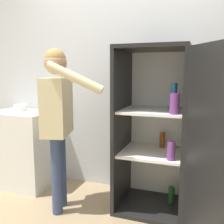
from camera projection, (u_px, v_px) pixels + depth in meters
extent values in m
cube|color=silver|center=(132.00, 79.00, 2.92)|extent=(7.00, 0.06, 2.55)
cube|color=black|center=(151.00, 205.00, 2.66)|extent=(0.66, 0.62, 0.04)
cube|color=black|center=(155.00, 48.00, 2.43)|extent=(0.66, 0.62, 0.04)
cube|color=white|center=(158.00, 124.00, 2.82)|extent=(0.66, 0.03, 1.52)
cube|color=black|center=(122.00, 128.00, 2.65)|extent=(0.04, 0.62, 1.52)
cube|color=black|center=(186.00, 133.00, 2.44)|extent=(0.03, 0.62, 1.52)
cube|color=white|center=(152.00, 152.00, 2.58)|extent=(0.59, 0.55, 0.02)
cube|color=white|center=(153.00, 111.00, 2.52)|extent=(0.59, 0.55, 0.02)
cube|color=black|center=(211.00, 153.00, 1.83)|extent=(0.39, 0.58, 1.52)
cylinder|color=#723884|center=(171.00, 151.00, 2.30)|extent=(0.07, 0.07, 0.17)
cylinder|color=teal|center=(174.00, 97.00, 2.41)|extent=(0.06, 0.06, 0.26)
cylinder|color=#1E5123|center=(171.00, 195.00, 2.66)|extent=(0.06, 0.06, 0.17)
cylinder|color=#723884|center=(175.00, 104.00, 2.22)|extent=(0.08, 0.08, 0.18)
cylinder|color=#9E4C19|center=(162.00, 140.00, 2.70)|extent=(0.05, 0.05, 0.15)
cylinder|color=#384770|center=(61.00, 169.00, 2.65)|extent=(0.10, 0.10, 0.76)
cylinder|color=#384770|center=(57.00, 176.00, 2.49)|extent=(0.10, 0.10, 0.76)
cube|color=beige|center=(57.00, 107.00, 2.47)|extent=(0.31, 0.43, 0.54)
sphere|color=tan|center=(55.00, 63.00, 2.41)|extent=(0.21, 0.21, 0.21)
sphere|color=#AD894C|center=(55.00, 59.00, 2.40)|extent=(0.19, 0.19, 0.19)
cylinder|color=beige|center=(63.00, 107.00, 2.69)|extent=(0.08, 0.08, 0.51)
cylinder|color=beige|center=(75.00, 78.00, 2.19)|extent=(0.50, 0.20, 0.29)
cube|color=white|center=(24.00, 148.00, 3.16)|extent=(0.71, 0.56, 0.89)
cylinder|color=white|center=(20.00, 108.00, 3.17)|extent=(0.15, 0.15, 0.07)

